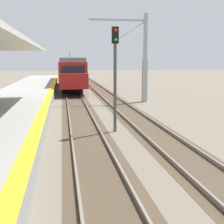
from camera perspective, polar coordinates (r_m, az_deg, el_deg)
station_platform at (r=16.75m, az=-20.72°, el=-1.60°), size 5.00×80.00×0.91m
track_pair_nearest_platform at (r=20.45m, az=-6.29°, el=-0.18°), size 2.34×120.00×0.16m
track_pair_middle at (r=20.91m, az=3.05°, el=0.08°), size 2.34×120.00×0.16m
approaching_train at (r=38.78m, az=-7.90°, el=7.66°), size 2.93×19.60×4.76m
rail_signal_post at (r=14.87m, az=0.61°, el=8.32°), size 0.32×0.34×5.20m
catenary_pylon_far_side at (r=26.05m, az=5.69°, el=9.82°), size 5.00×0.40×7.50m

